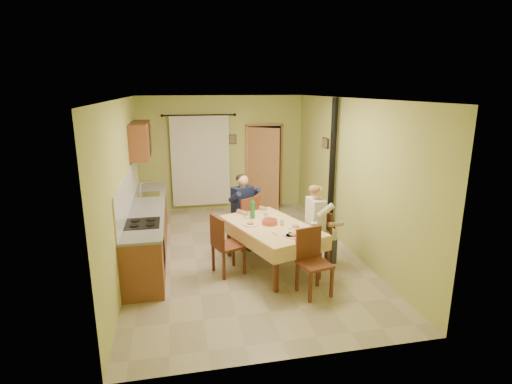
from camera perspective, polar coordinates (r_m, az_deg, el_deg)
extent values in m
cube|color=tan|center=(7.44, -1.75, -8.89)|extent=(4.00, 6.00, 0.01)
cube|color=#BBC263|center=(9.92, -4.81, 5.49)|extent=(4.00, 0.04, 2.80)
cube|color=#BBC263|center=(4.21, 5.21, -7.38)|extent=(4.00, 0.04, 2.80)
cube|color=#BBC263|center=(6.96, -18.29, 0.84)|extent=(0.04, 6.00, 2.80)
cube|color=#BBC263|center=(7.59, 13.21, 2.31)|extent=(0.04, 6.00, 2.80)
cube|color=white|center=(6.83, -1.94, 13.20)|extent=(4.00, 6.00, 0.04)
cube|color=brown|center=(7.58, -15.13, -5.39)|extent=(0.60, 3.60, 0.88)
cube|color=gray|center=(7.44, -15.36, -2.05)|extent=(0.64, 3.64, 0.04)
cube|color=white|center=(7.38, -17.74, 0.29)|extent=(0.02, 3.60, 0.66)
cube|color=silver|center=(8.21, -15.05, -0.38)|extent=(0.42, 0.42, 0.03)
cube|color=black|center=(6.48, -15.88, -4.34)|extent=(0.52, 0.56, 0.02)
cube|color=black|center=(6.63, -13.02, -8.11)|extent=(0.01, 0.55, 0.55)
cube|color=brown|center=(8.51, -16.15, 7.19)|extent=(0.35, 1.40, 0.70)
cylinder|color=black|center=(9.65, -8.15, 10.81)|extent=(1.70, 0.04, 0.04)
cube|color=silver|center=(9.80, -7.93, 4.39)|extent=(1.40, 0.06, 2.20)
cube|color=black|center=(10.15, 1.15, 3.62)|extent=(0.84, 0.03, 2.06)
cube|color=#B1794A|center=(10.04, -1.34, 3.50)|extent=(0.06, 0.06, 2.12)
cube|color=#B1794A|center=(10.24, 3.63, 3.69)|extent=(0.06, 0.06, 2.12)
cube|color=#B1794A|center=(9.98, 1.20, 9.58)|extent=(0.96, 0.06, 0.06)
cube|color=#B1794A|center=(9.90, 1.08, 3.28)|extent=(0.71, 0.48, 2.04)
cube|color=#E8BD7A|center=(6.68, 2.20, -4.87)|extent=(1.60, 2.05, 0.04)
cube|color=#E8BD7A|center=(6.04, 6.88, -8.27)|extent=(1.02, 0.37, 0.22)
cube|color=#E8BD7A|center=(7.45, -1.59, -3.69)|extent=(1.02, 0.37, 0.22)
cube|color=#E8BD7A|center=(6.46, -1.83, -6.61)|extent=(0.61, 1.70, 0.22)
cube|color=#E8BD7A|center=(7.01, 5.88, -4.95)|extent=(0.61, 1.70, 0.22)
cylinder|color=white|center=(7.23, -0.65, -3.09)|extent=(0.25, 0.25, 0.02)
ellipsoid|color=#CC7233|center=(7.22, -0.65, -2.93)|extent=(0.12, 0.12, 0.05)
cylinder|color=white|center=(6.19, 5.42, -6.28)|extent=(0.25, 0.25, 0.02)
ellipsoid|color=#CC7233|center=(6.18, 5.42, -6.09)|extent=(0.12, 0.12, 0.05)
cylinder|color=white|center=(6.56, 5.68, -5.05)|extent=(0.25, 0.25, 0.02)
ellipsoid|color=#CC7233|center=(6.55, 5.68, -4.88)|extent=(0.12, 0.12, 0.05)
cylinder|color=white|center=(6.66, -0.81, -4.66)|extent=(0.25, 0.25, 0.02)
ellipsoid|color=#CC7233|center=(6.66, -0.81, -4.48)|extent=(0.12, 0.12, 0.05)
cylinder|color=#CB5537|center=(6.70, 1.97, -4.27)|extent=(0.26, 0.26, 0.08)
cylinder|color=white|center=(6.25, 4.96, -6.06)|extent=(0.28, 0.28, 0.02)
cube|color=tan|center=(6.24, 4.98, -5.88)|extent=(0.07, 0.07, 0.03)
cube|color=tan|center=(6.22, 4.89, -5.94)|extent=(0.04, 0.06, 0.03)
cube|color=tan|center=(6.21, 4.91, -5.97)|extent=(0.04, 0.06, 0.03)
cylinder|color=silver|center=(6.64, 3.72, -4.39)|extent=(0.07, 0.07, 0.10)
cylinder|color=silver|center=(7.03, 1.46, -3.26)|extent=(0.07, 0.07, 0.10)
cylinder|color=white|center=(6.17, 8.24, -5.34)|extent=(0.11, 0.11, 0.22)
cylinder|color=silver|center=(6.16, 8.25, -5.07)|extent=(0.02, 0.02, 0.30)
cube|color=#5C2B19|center=(7.64, -1.77, -4.40)|extent=(0.61, 0.61, 0.04)
cube|color=#5C2B19|center=(7.40, -0.77, -2.76)|extent=(0.41, 0.26, 0.51)
cube|color=#5C2B19|center=(5.98, 8.39, -10.16)|extent=(0.51, 0.51, 0.04)
cube|color=#5C2B19|center=(6.02, 7.49, -7.21)|extent=(0.42, 0.14, 0.49)
cube|color=#5C2B19|center=(6.96, 8.61, -6.52)|extent=(0.41, 0.41, 0.04)
cube|color=#5C2B19|center=(6.94, 10.03, -4.48)|extent=(0.06, 0.39, 0.45)
cube|color=#5C2B19|center=(6.58, -3.95, -7.63)|extent=(0.57, 0.57, 0.04)
cube|color=#5C2B19|center=(6.40, -5.58, -5.71)|extent=(0.19, 0.43, 0.50)
cube|color=#141938|center=(7.54, -1.28, -4.01)|extent=(0.51, 0.53, 0.16)
cube|color=#141938|center=(7.53, -1.94, -1.25)|extent=(0.46, 0.39, 0.54)
sphere|color=tan|center=(7.43, -1.91, 1.63)|extent=(0.21, 0.21, 0.21)
ellipsoid|color=black|center=(7.45, -2.11, 1.98)|extent=(0.21, 0.21, 0.16)
cube|color=silver|center=(6.97, 9.40, -5.82)|extent=(0.42, 0.38, 0.16)
cube|color=silver|center=(6.80, 8.51, -3.16)|extent=(0.24, 0.41, 0.54)
sphere|color=tan|center=(6.70, 8.72, 0.02)|extent=(0.21, 0.21, 0.21)
ellipsoid|color=olive|center=(6.67, 8.42, 0.33)|extent=(0.21, 0.21, 0.16)
cylinder|color=black|center=(8.09, 10.81, 3.19)|extent=(0.12, 0.12, 2.80)
cylinder|color=black|center=(8.42, 10.41, -5.17)|extent=(0.24, 0.24, 0.30)
cube|color=black|center=(9.87, -3.38, 7.52)|extent=(0.19, 0.03, 0.23)
cube|color=brown|center=(8.59, 9.88, 6.94)|extent=(0.03, 0.31, 0.21)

